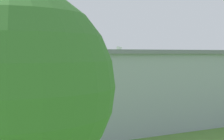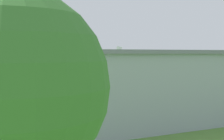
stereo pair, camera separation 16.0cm
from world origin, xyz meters
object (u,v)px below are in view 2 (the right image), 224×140
Objects in this scene: biplane at (103,57)px; person_crossing_taxiway at (163,90)px; person_beside_truck at (201,91)px; tree_near_perimeter_road at (10,88)px; person_near_hangar_door at (9,101)px; windsock at (182,59)px; hangar at (161,85)px.

biplane is 5.56× the size of person_crossing_taxiway.
tree_near_perimeter_road is (37.12, 32.43, 5.30)m from person_beside_truck.
person_near_hangar_door is at bearing 39.95° from biplane.
windsock is at bearing -134.85° from person_crossing_taxiway.
biplane reaches higher than windsock.
biplane reaches higher than hangar.
windsock reaches higher than person_crossing_taxiway.
person_crossing_taxiway is 0.19× the size of tree_near_perimeter_road.
person_crossing_taxiway is at bearing 45.15° from windsock.
person_crossing_taxiway is 25.76m from person_near_hangar_door.
person_crossing_taxiway is at bearing 97.91° from biplane.
tree_near_perimeter_road is 84.28m from windsock.
tree_near_perimeter_road is (32.11, 36.43, 5.24)m from person_crossing_taxiway.
tree_near_perimeter_road reaches higher than hangar.
person_near_hangar_door is at bearing -4.55° from person_beside_truck.
biplane is 18.86m from person_crossing_taxiway.
person_near_hangar_door is (25.71, 1.56, -0.03)m from person_crossing_taxiway.
tree_near_perimeter_road is at bearing 47.14° from windsock.
tree_near_perimeter_road is (29.63, 54.33, -0.20)m from biplane.
hangar reaches higher than person_crossing_taxiway.
windsock reaches higher than person_beside_truck.
hangar is at bearing 52.91° from person_crossing_taxiway.
hangar is at bearing 48.09° from windsock.
biplane is at bearing -118.61° from tree_near_perimeter_road.
hangar reaches higher than windsock.
hangar is 20.41m from person_near_hangar_door.
tree_near_perimeter_road is 1.40× the size of windsock.
person_crossing_taxiway is 48.85m from tree_near_perimeter_road.
biplane is 5.74× the size of person_near_hangar_door.
biplane reaches higher than person_crossing_taxiway.
biplane is (-10.67, -35.29, 2.61)m from hangar.
person_near_hangar_door is 0.19× the size of tree_near_perimeter_road.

